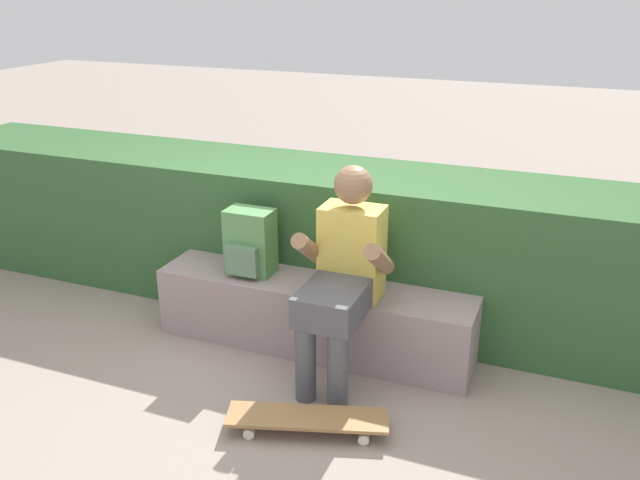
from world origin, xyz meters
TOP-DOWN VIEW (x-y plane):
  - ground_plane at (0.00, 0.00)m, footprint 24.00×24.00m
  - bench_main at (0.00, 0.44)m, footprint 1.92×0.41m
  - person_skater at (0.25, 0.24)m, footprint 0.49×0.62m
  - skateboard_near_person at (0.28, -0.34)m, footprint 0.82×0.43m
  - backpack_on_bench at (-0.41, 0.43)m, footprint 0.28×0.23m
  - hedge_row at (-0.14, 1.01)m, footprint 6.02×0.77m

SIDE VIEW (x-z plane):
  - ground_plane at x=0.00m, z-range 0.00..0.00m
  - skateboard_near_person at x=0.28m, z-range 0.03..0.12m
  - bench_main at x=0.00m, z-range 0.00..0.43m
  - hedge_row at x=-0.14m, z-range 0.00..0.96m
  - backpack_on_bench at x=-0.41m, z-range 0.42..0.82m
  - person_skater at x=0.25m, z-range 0.04..1.22m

